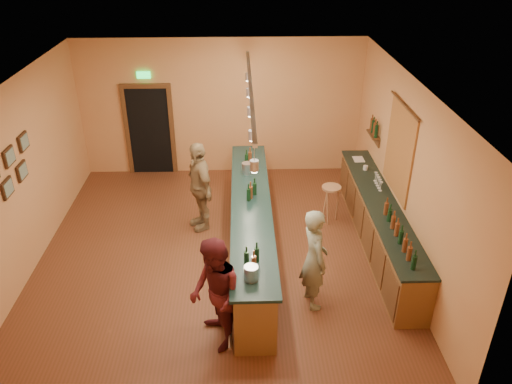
{
  "coord_description": "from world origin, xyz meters",
  "views": [
    {
      "loc": [
        0.43,
        -7.57,
        5.42
      ],
      "look_at": [
        0.69,
        0.2,
        1.17
      ],
      "focal_mm": 35.0,
      "sensor_mm": 36.0,
      "label": 1
    }
  ],
  "objects_px": {
    "back_counter": "(379,223)",
    "tasting_bar": "(251,225)",
    "customer_a": "(215,295)",
    "bartender": "(314,259)",
    "customer_b": "(199,186)",
    "bar_stool": "(331,193)"
  },
  "relations": [
    {
      "from": "back_counter",
      "to": "bar_stool",
      "type": "relative_size",
      "value": 5.76
    },
    {
      "from": "bar_stool",
      "to": "customer_a",
      "type": "bearing_deg",
      "value": -123.58
    },
    {
      "from": "tasting_bar",
      "to": "customer_b",
      "type": "relative_size",
      "value": 2.82
    },
    {
      "from": "back_counter",
      "to": "bartender",
      "type": "xyz_separation_m",
      "value": [
        -1.44,
        -1.57,
        0.37
      ]
    },
    {
      "from": "customer_a",
      "to": "bartender",
      "type": "bearing_deg",
      "value": 99.19
    },
    {
      "from": "back_counter",
      "to": "tasting_bar",
      "type": "distance_m",
      "value": 2.38
    },
    {
      "from": "back_counter",
      "to": "tasting_bar",
      "type": "bearing_deg",
      "value": -175.63
    },
    {
      "from": "back_counter",
      "to": "bartender",
      "type": "bearing_deg",
      "value": -132.41
    },
    {
      "from": "bartender",
      "to": "customer_a",
      "type": "distance_m",
      "value": 1.69
    },
    {
      "from": "bartender",
      "to": "customer_a",
      "type": "bearing_deg",
      "value": 106.11
    },
    {
      "from": "tasting_bar",
      "to": "customer_a",
      "type": "relative_size",
      "value": 2.93
    },
    {
      "from": "back_counter",
      "to": "tasting_bar",
      "type": "relative_size",
      "value": 0.89
    },
    {
      "from": "customer_a",
      "to": "bar_stool",
      "type": "bearing_deg",
      "value": 127.1
    },
    {
      "from": "bar_stool",
      "to": "back_counter",
      "type": "bearing_deg",
      "value": -49.94
    },
    {
      "from": "customer_b",
      "to": "bar_stool",
      "type": "relative_size",
      "value": 2.29
    },
    {
      "from": "customer_a",
      "to": "tasting_bar",
      "type": "bearing_deg",
      "value": 146.66
    },
    {
      "from": "customer_a",
      "to": "back_counter",
      "type": "bearing_deg",
      "value": 109.84
    },
    {
      "from": "customer_a",
      "to": "customer_b",
      "type": "distance_m",
      "value": 3.19
    },
    {
      "from": "tasting_bar",
      "to": "customer_b",
      "type": "bearing_deg",
      "value": 135.37
    },
    {
      "from": "back_counter",
      "to": "bar_stool",
      "type": "xyz_separation_m",
      "value": [
        -0.75,
        0.89,
        0.16
      ]
    },
    {
      "from": "customer_a",
      "to": "bar_stool",
      "type": "relative_size",
      "value": 2.2
    },
    {
      "from": "back_counter",
      "to": "bartender",
      "type": "distance_m",
      "value": 2.16
    }
  ]
}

